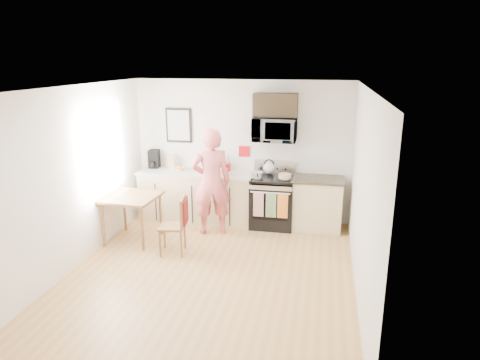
% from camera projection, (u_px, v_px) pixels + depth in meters
% --- Properties ---
extents(floor, '(4.60, 4.60, 0.00)m').
position_uv_depth(floor, '(211.00, 273.00, 6.11)').
color(floor, '#B07D44').
rests_on(floor, ground).
extents(back_wall, '(4.00, 0.04, 2.60)m').
position_uv_depth(back_wall, '(242.00, 151.00, 7.92)').
color(back_wall, white).
rests_on(back_wall, floor).
extents(front_wall, '(4.00, 0.04, 2.60)m').
position_uv_depth(front_wall, '(137.00, 263.00, 3.58)').
color(front_wall, white).
rests_on(front_wall, floor).
extents(left_wall, '(0.04, 4.60, 2.60)m').
position_uv_depth(left_wall, '(74.00, 178.00, 6.13)').
color(left_wall, white).
rests_on(left_wall, floor).
extents(right_wall, '(0.04, 4.60, 2.60)m').
position_uv_depth(right_wall, '(363.00, 195.00, 5.38)').
color(right_wall, white).
rests_on(right_wall, floor).
extents(ceiling, '(4.00, 4.60, 0.04)m').
position_uv_depth(ceiling, '(207.00, 88.00, 5.40)').
color(ceiling, silver).
rests_on(ceiling, back_wall).
extents(window, '(0.06, 1.40, 1.50)m').
position_uv_depth(window, '(103.00, 150.00, 6.81)').
color(window, silver).
rests_on(window, left_wall).
extents(cabinet_left, '(2.10, 0.60, 0.90)m').
position_uv_depth(cabinet_left, '(197.00, 197.00, 8.02)').
color(cabinet_left, tan).
rests_on(cabinet_left, floor).
extents(countertop_left, '(2.14, 0.64, 0.04)m').
position_uv_depth(countertop_left, '(196.00, 173.00, 7.89)').
color(countertop_left, beige).
rests_on(countertop_left, cabinet_left).
extents(cabinet_right, '(0.84, 0.60, 0.90)m').
position_uv_depth(cabinet_right, '(317.00, 205.00, 7.60)').
color(cabinet_right, tan).
rests_on(cabinet_right, floor).
extents(countertop_right, '(0.88, 0.64, 0.04)m').
position_uv_depth(countertop_right, '(319.00, 179.00, 7.47)').
color(countertop_right, black).
rests_on(countertop_right, cabinet_right).
extents(range, '(0.76, 0.70, 1.16)m').
position_uv_depth(range, '(272.00, 203.00, 7.73)').
color(range, black).
rests_on(range, floor).
extents(microwave, '(0.76, 0.51, 0.42)m').
position_uv_depth(microwave, '(275.00, 129.00, 7.47)').
color(microwave, '#ABACB0').
rests_on(microwave, back_wall).
extents(upper_cabinet, '(0.76, 0.35, 0.40)m').
position_uv_depth(upper_cabinet, '(276.00, 105.00, 7.40)').
color(upper_cabinet, black).
rests_on(upper_cabinet, back_wall).
extents(wall_art, '(0.50, 0.04, 0.65)m').
position_uv_depth(wall_art, '(179.00, 125.00, 8.00)').
color(wall_art, black).
rests_on(wall_art, back_wall).
extents(wall_trivet, '(0.20, 0.02, 0.20)m').
position_uv_depth(wall_trivet, '(244.00, 151.00, 7.90)').
color(wall_trivet, '#B60F17').
rests_on(wall_trivet, back_wall).
extents(person, '(0.79, 0.65, 1.85)m').
position_uv_depth(person, '(211.00, 182.00, 7.29)').
color(person, '#DE413D').
rests_on(person, floor).
extents(dining_table, '(0.84, 0.84, 0.78)m').
position_uv_depth(dining_table, '(131.00, 201.00, 7.03)').
color(dining_table, brown).
rests_on(dining_table, floor).
extents(chair, '(0.48, 0.44, 0.92)m').
position_uv_depth(chair, '(180.00, 218.00, 6.59)').
color(chair, brown).
rests_on(chair, floor).
extents(knife_block, '(0.15, 0.16, 0.20)m').
position_uv_depth(knife_block, '(219.00, 165.00, 7.94)').
color(knife_block, brown).
rests_on(knife_block, countertop_left).
extents(utensil_crock, '(0.10, 0.10, 0.31)m').
position_uv_depth(utensil_crock, '(228.00, 164.00, 7.92)').
color(utensil_crock, '#B60F17').
rests_on(utensil_crock, countertop_left).
extents(fruit_bowl, '(0.24, 0.24, 0.09)m').
position_uv_depth(fruit_bowl, '(180.00, 169.00, 7.97)').
color(fruit_bowl, white).
rests_on(fruit_bowl, countertop_left).
extents(milk_carton, '(0.14, 0.14, 0.27)m').
position_uv_depth(milk_carton, '(171.00, 162.00, 8.07)').
color(milk_carton, tan).
rests_on(milk_carton, countertop_left).
extents(coffee_maker, '(0.22, 0.30, 0.34)m').
position_uv_depth(coffee_maker, '(154.00, 159.00, 8.17)').
color(coffee_maker, black).
rests_on(coffee_maker, countertop_left).
extents(bread_bag, '(0.35, 0.20, 0.12)m').
position_uv_depth(bread_bag, '(218.00, 172.00, 7.65)').
color(bread_bag, '#D9B372').
rests_on(bread_bag, countertop_left).
extents(cake, '(0.27, 0.27, 0.09)m').
position_uv_depth(cake, '(285.00, 177.00, 7.47)').
color(cake, black).
rests_on(cake, range).
extents(kettle, '(0.21, 0.21, 0.27)m').
position_uv_depth(kettle, '(269.00, 167.00, 7.80)').
color(kettle, white).
rests_on(kettle, range).
extents(pot, '(0.22, 0.38, 0.11)m').
position_uv_depth(pot, '(257.00, 175.00, 7.51)').
color(pot, '#ABACB0').
rests_on(pot, range).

